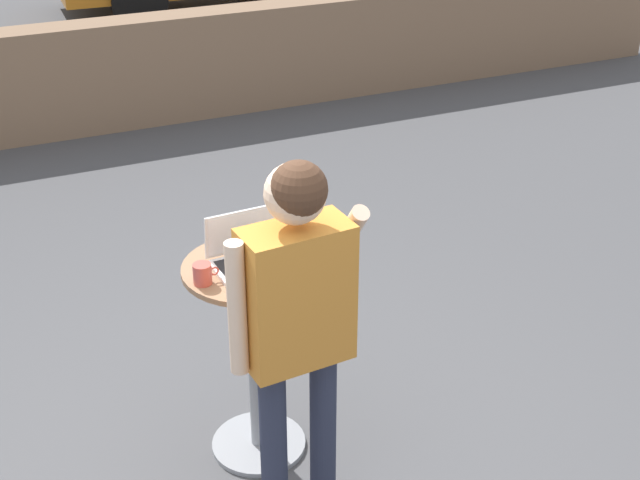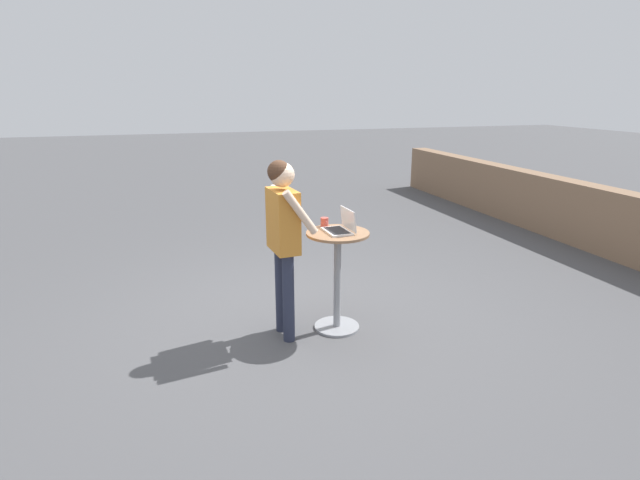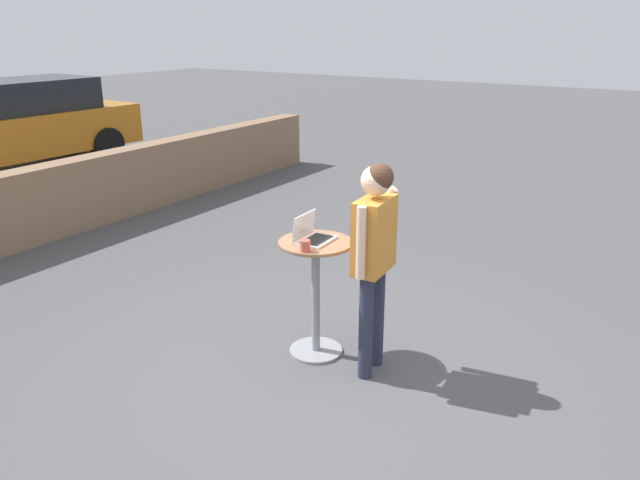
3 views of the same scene
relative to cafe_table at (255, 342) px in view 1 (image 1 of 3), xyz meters
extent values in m
cube|color=#84664C|center=(-0.30, 4.52, -0.13)|extent=(12.86, 0.35, 0.94)
cylinder|color=gray|center=(0.00, 0.00, -0.59)|extent=(0.45, 0.45, 0.03)
cylinder|color=gray|center=(0.00, 0.00, -0.11)|extent=(0.07, 0.07, 0.95)
cylinder|color=#8C6647|center=(0.00, 0.00, 0.38)|extent=(0.60, 0.60, 0.02)
cube|color=silver|center=(0.00, -0.01, 0.40)|extent=(0.34, 0.23, 0.02)
cube|color=black|center=(0.00, -0.01, 0.41)|extent=(0.30, 0.18, 0.00)
cube|color=silver|center=(-0.01, 0.11, 0.51)|extent=(0.33, 0.05, 0.20)
cube|color=white|center=(-0.01, 0.10, 0.51)|extent=(0.30, 0.04, 0.18)
cylinder|color=#C14C42|center=(-0.23, -0.06, 0.44)|extent=(0.08, 0.08, 0.09)
torus|color=#C14C42|center=(-0.18, -0.06, 0.44)|extent=(0.04, 0.01, 0.04)
cylinder|color=#282D42|center=(-0.12, -0.54, -0.17)|extent=(0.11, 0.11, 0.86)
cylinder|color=#282D42|center=(0.11, -0.52, -0.17)|extent=(0.11, 0.11, 0.86)
cube|color=orange|center=(-0.01, -0.53, 0.54)|extent=(0.43, 0.24, 0.57)
sphere|color=beige|center=(-0.01, -0.53, 0.96)|extent=(0.22, 0.22, 0.22)
sphere|color=#472D1E|center=(0.00, -0.55, 0.99)|extent=(0.21, 0.21, 0.21)
cylinder|color=beige|center=(-0.25, -0.55, 0.56)|extent=(0.07, 0.07, 0.54)
cylinder|color=beige|center=(0.23, -0.43, 0.67)|extent=(0.10, 0.33, 0.42)
cylinder|color=black|center=(1.32, 7.71, -0.26)|extent=(0.69, 0.25, 0.69)
camera|label=1|loc=(-1.06, -3.13, 2.29)|focal=50.00mm
camera|label=2|loc=(4.27, -1.54, 1.67)|focal=28.00mm
camera|label=3|loc=(-3.94, -2.55, 2.05)|focal=35.00mm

